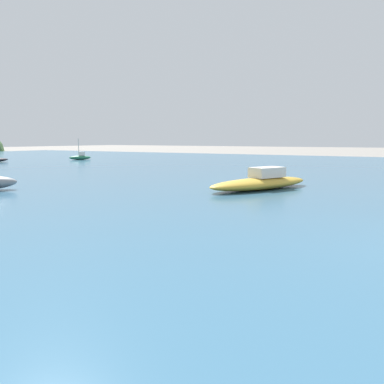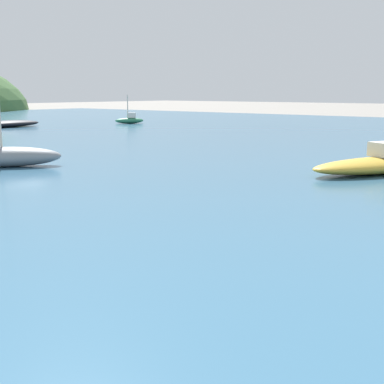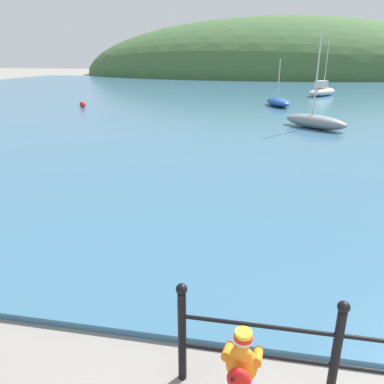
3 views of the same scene
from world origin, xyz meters
TOP-DOWN VIEW (x-y plane):
  - boat_red_dinghy at (6.61, 7.37)m, footprint 5.26×3.43m
  - boat_far_right at (18.85, 30.55)m, footprint 2.15×1.79m

SIDE VIEW (x-z plane):
  - boat_far_right at x=18.85m, z-range -0.68..1.41m
  - boat_red_dinghy at x=6.61m, z-range -0.05..0.82m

